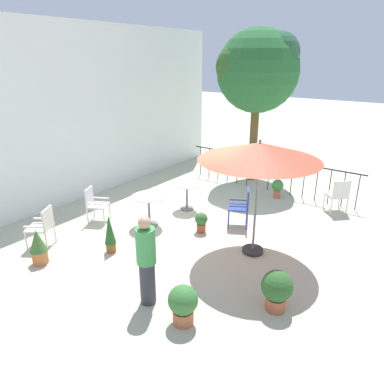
{
  "coord_description": "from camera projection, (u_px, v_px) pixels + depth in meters",
  "views": [
    {
      "loc": [
        -6.35,
        -4.3,
        3.88
      ],
      "look_at": [
        0.0,
        0.41,
        0.87
      ],
      "focal_mm": 33.28,
      "sensor_mm": 36.0,
      "label": 1
    }
  ],
  "objects": [
    {
      "name": "ground_plane",
      "position": [
        206.0,
        230.0,
        8.54
      ],
      "size": [
        60.0,
        60.0,
        0.0
      ],
      "primitive_type": "plane",
      "color": "beige"
    },
    {
      "name": "villa_facade",
      "position": [
        84.0,
        113.0,
        10.04
      ],
      "size": [
        11.19,
        0.3,
        4.8
      ],
      "primitive_type": "cube",
      "color": "white",
      "rests_on": "ground"
    },
    {
      "name": "terrace_railing",
      "position": [
        269.0,
        169.0,
        10.85
      ],
      "size": [
        0.03,
        5.51,
        1.01
      ],
      "color": "black",
      "rests_on": "ground"
    },
    {
      "name": "shade_tree",
      "position": [
        258.0,
        71.0,
        10.91
      ],
      "size": [
        2.65,
        2.52,
        4.74
      ],
      "color": "brown",
      "rests_on": "ground"
    },
    {
      "name": "patio_umbrella_0",
      "position": [
        259.0,
        152.0,
        6.79
      ],
      "size": [
        2.38,
        2.38,
        2.43
      ],
      "color": "#2D2D2D",
      "rests_on": "ground"
    },
    {
      "name": "cafe_table_0",
      "position": [
        149.0,
        205.0,
        8.58
      ],
      "size": [
        0.8,
        0.8,
        0.77
      ],
      "color": "silver",
      "rests_on": "ground"
    },
    {
      "name": "cafe_table_1",
      "position": [
        187.0,
        192.0,
        9.52
      ],
      "size": [
        0.67,
        0.67,
        0.71
      ],
      "color": "silver",
      "rests_on": "ground"
    },
    {
      "name": "patio_chair_0",
      "position": [
        242.0,
        205.0,
        8.55
      ],
      "size": [
        0.63,
        0.64,
        0.96
      ],
      "color": "#354898",
      "rests_on": "ground"
    },
    {
      "name": "patio_chair_1",
      "position": [
        43.0,
        225.0,
        7.61
      ],
      "size": [
        0.64,
        0.65,
        0.9
      ],
      "color": "silver",
      "rests_on": "ground"
    },
    {
      "name": "patio_chair_2",
      "position": [
        339.0,
        194.0,
        9.34
      ],
      "size": [
        0.64,
        0.64,
        0.91
      ],
      "color": "white",
      "rests_on": "ground"
    },
    {
      "name": "patio_chair_3",
      "position": [
        95.0,
        203.0,
        8.82
      ],
      "size": [
        0.59,
        0.61,
        0.88
      ],
      "color": "silver",
      "rests_on": "ground"
    },
    {
      "name": "potted_plant_0",
      "position": [
        277.0,
        187.0,
        10.37
      ],
      "size": [
        0.34,
        0.34,
        0.55
      ],
      "color": "#C46146",
      "rests_on": "ground"
    },
    {
      "name": "potted_plant_1",
      "position": [
        38.0,
        246.0,
        7.02
      ],
      "size": [
        0.35,
        0.35,
        0.75
      ],
      "color": "#C46E3B",
      "rests_on": "ground"
    },
    {
      "name": "potted_plant_2",
      "position": [
        201.0,
        221.0,
        8.34
      ],
      "size": [
        0.3,
        0.3,
        0.49
      ],
      "color": "#A54C34",
      "rests_on": "ground"
    },
    {
      "name": "potted_plant_3",
      "position": [
        277.0,
        289.0,
        5.71
      ],
      "size": [
        0.52,
        0.52,
        0.71
      ],
      "color": "#AE5639",
      "rests_on": "ground"
    },
    {
      "name": "potted_plant_4",
      "position": [
        110.0,
        233.0,
        7.42
      ],
      "size": [
        0.24,
        0.24,
        0.84
      ],
      "color": "#98522A",
      "rests_on": "ground"
    },
    {
      "name": "potted_plant_5",
      "position": [
        183.0,
        303.0,
        5.42
      ],
      "size": [
        0.47,
        0.47,
        0.66
      ],
      "color": "#B16040",
      "rests_on": "ground"
    },
    {
      "name": "standing_person",
      "position": [
        146.0,
        260.0,
        5.73
      ],
      "size": [
        0.4,
        0.4,
        1.59
      ],
      "color": "#33333D",
      "rests_on": "ground"
    }
  ]
}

